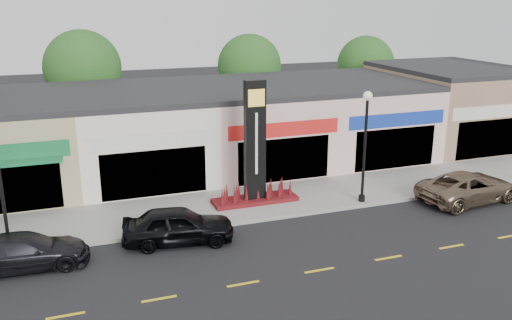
# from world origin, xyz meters

# --- Properties ---
(ground) EXTENTS (120.00, 120.00, 0.00)m
(ground) POSITION_xyz_m (0.00, 0.00, 0.00)
(ground) COLOR black
(ground) RESTS_ON ground
(sidewalk) EXTENTS (52.00, 4.30, 0.15)m
(sidewalk) POSITION_xyz_m (0.00, 4.35, 0.07)
(sidewalk) COLOR gray
(sidewalk) RESTS_ON ground
(curb) EXTENTS (52.00, 0.20, 0.15)m
(curb) POSITION_xyz_m (0.00, 2.10, 0.07)
(curb) COLOR gray
(curb) RESTS_ON ground
(shop_beige) EXTENTS (7.00, 10.85, 4.80)m
(shop_beige) POSITION_xyz_m (-8.50, 11.46, 2.40)
(shop_beige) COLOR tan
(shop_beige) RESTS_ON ground
(shop_cream) EXTENTS (7.00, 10.01, 4.80)m
(shop_cream) POSITION_xyz_m (-1.50, 11.47, 2.40)
(shop_cream) COLOR white
(shop_cream) RESTS_ON ground
(shop_pink_w) EXTENTS (7.00, 10.01, 4.80)m
(shop_pink_w) POSITION_xyz_m (5.50, 11.47, 2.40)
(shop_pink_w) COLOR beige
(shop_pink_w) RESTS_ON ground
(shop_pink_e) EXTENTS (7.00, 10.01, 4.80)m
(shop_pink_e) POSITION_xyz_m (12.50, 11.47, 2.40)
(shop_pink_e) COLOR beige
(shop_pink_e) RESTS_ON ground
(shop_tan) EXTENTS (7.00, 10.01, 5.30)m
(shop_tan) POSITION_xyz_m (19.50, 11.48, 2.65)
(shop_tan) COLOR #896D4F
(shop_tan) RESTS_ON ground
(tree_rear_west) EXTENTS (5.20, 5.20, 7.83)m
(tree_rear_west) POSITION_xyz_m (-4.00, 19.50, 5.22)
(tree_rear_west) COLOR #382619
(tree_rear_west) RESTS_ON ground
(tree_rear_mid) EXTENTS (4.80, 4.80, 7.29)m
(tree_rear_mid) POSITION_xyz_m (8.00, 19.50, 4.88)
(tree_rear_mid) COLOR #382619
(tree_rear_mid) RESTS_ON ground
(tree_rear_east) EXTENTS (4.60, 4.60, 6.94)m
(tree_rear_east) POSITION_xyz_m (18.00, 19.50, 4.63)
(tree_rear_east) COLOR #382619
(tree_rear_east) RESTS_ON ground
(lamp_east_near) EXTENTS (0.44, 0.44, 5.47)m
(lamp_east_near) POSITION_xyz_m (8.00, 2.50, 3.48)
(lamp_east_near) COLOR black
(lamp_east_near) RESTS_ON sidewalk
(pylon_sign) EXTENTS (4.20, 1.30, 6.00)m
(pylon_sign) POSITION_xyz_m (3.00, 4.20, 2.27)
(pylon_sign) COLOR #510E12
(pylon_sign) RESTS_ON sidewalk
(car_dark_sedan) EXTENTS (2.05, 4.71, 1.35)m
(car_dark_sedan) POSITION_xyz_m (-7.32, 0.89, 0.67)
(car_dark_sedan) COLOR black
(car_dark_sedan) RESTS_ON ground
(car_black_sedan) EXTENTS (2.54, 4.80, 1.55)m
(car_black_sedan) POSITION_xyz_m (-1.45, 1.13, 0.78)
(car_black_sedan) COLOR black
(car_black_sedan) RESTS_ON ground
(car_gold_suv) EXTENTS (3.06, 5.63, 1.50)m
(car_gold_suv) POSITION_xyz_m (13.20, 1.04, 0.75)
(car_gold_suv) COLOR #7A634D
(car_gold_suv) RESTS_ON ground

